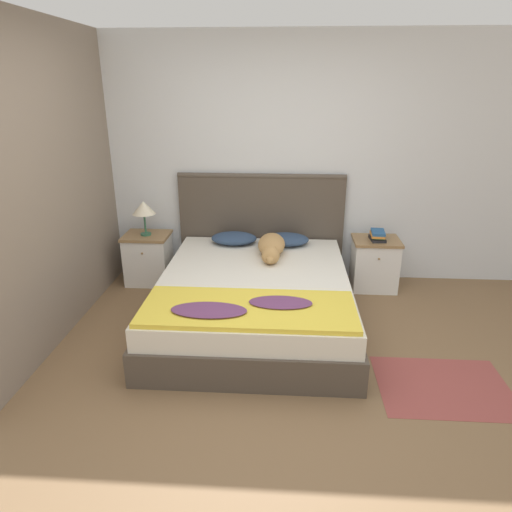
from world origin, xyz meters
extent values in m
plane|color=brown|center=(0.00, 0.00, 0.00)|extent=(16.00, 16.00, 0.00)
cube|color=silver|center=(0.00, 2.13, 1.27)|extent=(9.00, 0.06, 2.55)
cube|color=gray|center=(-1.76, 1.05, 1.27)|extent=(0.06, 3.10, 2.55)
cube|color=#4C4238|center=(-0.12, 0.99, 0.14)|extent=(1.70, 2.10, 0.28)
cube|color=silver|center=(-0.12, 0.99, 0.37)|extent=(1.64, 2.04, 0.19)
cube|color=#4C4238|center=(-0.12, 2.06, 0.57)|extent=(1.78, 0.04, 1.13)
cylinder|color=#4C4238|center=(-0.12, 2.06, 1.13)|extent=(1.78, 0.06, 0.06)
cube|color=white|center=(-1.32, 1.81, 0.26)|extent=(0.45, 0.38, 0.51)
cube|color=#937047|center=(-1.32, 1.81, 0.53)|extent=(0.48, 0.40, 0.03)
sphere|color=#937047|center=(-1.32, 1.61, 0.40)|extent=(0.02, 0.02, 0.02)
cube|color=white|center=(1.09, 1.81, 0.26)|extent=(0.45, 0.38, 0.51)
cube|color=#937047|center=(1.09, 1.81, 0.53)|extent=(0.48, 0.40, 0.03)
sphere|color=#937047|center=(1.09, 1.61, 0.40)|extent=(0.02, 0.02, 0.02)
ellipsoid|color=navy|center=(-0.39, 1.82, 0.52)|extent=(0.48, 0.34, 0.11)
ellipsoid|color=navy|center=(0.16, 1.82, 0.52)|extent=(0.48, 0.34, 0.11)
cube|color=yellow|center=(-0.12, 0.31, 0.48)|extent=(1.59, 0.64, 0.04)
ellipsoid|color=#663860|center=(-0.40, 0.21, 0.51)|extent=(0.56, 0.26, 0.03)
ellipsoid|color=#663860|center=(0.12, 0.37, 0.51)|extent=(0.48, 0.22, 0.03)
ellipsoid|color=tan|center=(0.01, 1.55, 0.55)|extent=(0.27, 0.50, 0.18)
sphere|color=tan|center=(0.01, 1.27, 0.54)|extent=(0.17, 0.17, 0.17)
ellipsoid|color=tan|center=(0.01, 1.19, 0.53)|extent=(0.08, 0.09, 0.07)
cone|color=tan|center=(-0.03, 1.28, 0.61)|extent=(0.06, 0.06, 0.06)
cone|color=tan|center=(0.06, 1.28, 0.61)|extent=(0.06, 0.06, 0.06)
ellipsoid|color=tan|center=(0.05, 1.76, 0.50)|extent=(0.15, 0.22, 0.07)
cube|color=#232328|center=(1.09, 1.78, 0.56)|extent=(0.15, 0.21, 0.03)
cube|color=#337547|center=(1.10, 1.78, 0.58)|extent=(0.14, 0.18, 0.02)
cube|color=orange|center=(1.09, 1.77, 0.60)|extent=(0.14, 0.22, 0.02)
cube|color=#285689|center=(1.09, 1.78, 0.63)|extent=(0.15, 0.23, 0.03)
cylinder|color=#336B4C|center=(-1.32, 1.80, 0.55)|extent=(0.11, 0.11, 0.02)
cylinder|color=#336B4C|center=(-1.32, 1.80, 0.67)|extent=(0.02, 0.02, 0.21)
cone|color=beige|center=(-1.32, 1.80, 0.84)|extent=(0.24, 0.24, 0.13)
cube|color=#93423D|center=(1.31, 0.11, 0.00)|extent=(0.94, 0.72, 0.00)
camera|label=1|loc=(0.14, -2.71, 2.05)|focal=32.00mm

